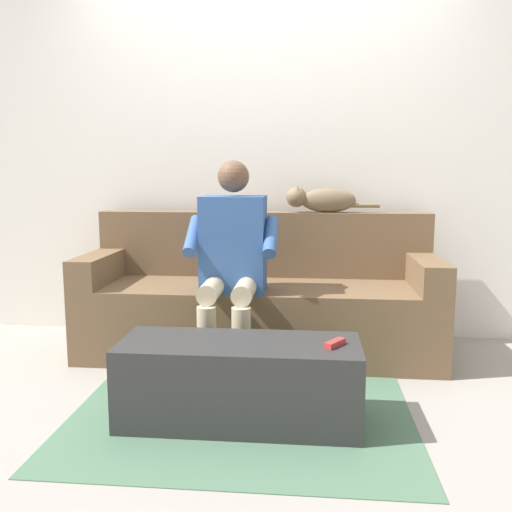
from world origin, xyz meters
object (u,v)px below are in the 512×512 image
Objects in this scene: coffee_table at (240,382)px; couch at (259,304)px; cat_on_backrest at (320,199)px; remote_red at (335,343)px; person_solo_seated at (232,254)px.

couch is at bearing -90.00° from coffee_table.
couch is 1.00m from coffee_table.
cat_on_backrest reaches higher than couch.
cat_on_backrest reaches higher than coffee_table.
couch is 1.11m from remote_red.
couch is 2.02× the size of coffee_table.
remote_red is at bearing 128.13° from person_solo_seated.
couch is 3.62× the size of cat_on_backrest.
coffee_table is (0.00, 1.00, -0.12)m from couch.
person_solo_seated is at bearing 48.52° from cat_on_backrest.
cat_on_backrest is at bearing -106.68° from coffee_table.
cat_on_backrest is at bearing -131.48° from person_solo_seated.
coffee_table is 1.50m from cat_on_backrest.
remote_red is at bearing 92.35° from cat_on_backrest.
couch is 0.79m from cat_on_backrest.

